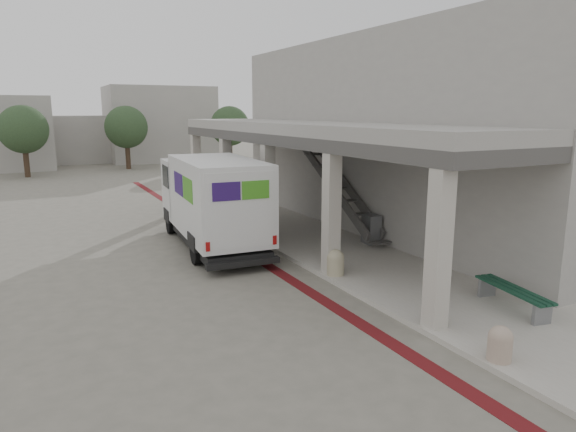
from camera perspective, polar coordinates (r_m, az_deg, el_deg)
ground at (r=12.69m, az=-2.27°, el=-8.68°), size 120.00×120.00×0.00m
bike_lane_stripe at (r=14.81m, az=-2.00°, el=-5.66°), size 0.35×40.00×0.01m
sidewalk at (r=14.70m, az=12.10°, el=-5.83°), size 4.40×28.00×0.12m
transit_building at (r=19.36m, az=10.68°, el=8.45°), size 7.60×17.00×7.00m
distant_backdrop at (r=46.79m, az=-24.66°, el=8.48°), size 28.00×10.00×6.50m
tree_left at (r=38.85m, az=-27.35°, el=8.52°), size 3.20×3.20×4.80m
tree_mid at (r=41.43m, az=-17.54°, el=9.38°), size 3.20×3.20×4.80m
tree_right at (r=42.56m, az=-6.49°, el=9.88°), size 3.20×3.20×4.80m
fedex_truck at (r=16.93m, az=-8.51°, el=1.85°), size 2.63×7.04×2.95m
bench at (r=12.37m, az=23.73°, el=-7.96°), size 0.79×2.09×0.48m
bollard_near at (r=9.90m, az=22.50°, el=-12.92°), size 0.42×0.42×0.63m
bollard_far at (r=13.71m, az=5.30°, el=-5.13°), size 0.46×0.46×0.69m
utility_cabinet at (r=17.02m, az=9.24°, el=-1.46°), size 0.47×0.60×0.96m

